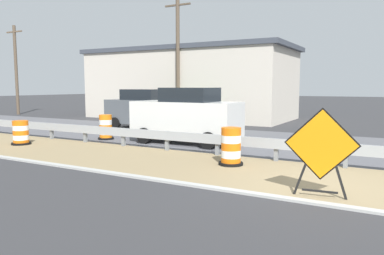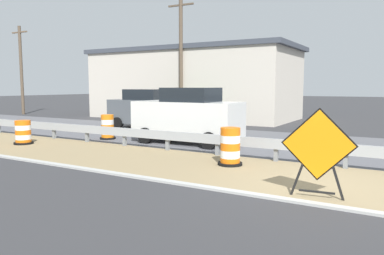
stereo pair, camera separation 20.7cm
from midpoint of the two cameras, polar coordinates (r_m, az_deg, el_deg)
ground_plane at (r=9.11m, az=19.42°, el=-8.75°), size 160.00×160.00×0.00m
median_dirt_strip at (r=9.81m, az=20.23°, el=-7.68°), size 3.88×120.00×0.01m
far_lane_asphalt at (r=15.18m, az=23.81°, el=-2.96°), size 7.14×120.00×0.00m
curb_near_edge at (r=7.88m, az=17.64°, el=-11.02°), size 0.20×120.00×0.11m
guardrail_median at (r=11.34m, az=22.89°, el=-3.28°), size 0.18×54.22×0.71m
warning_sign_diamond at (r=8.15m, az=19.38°, el=-3.06°), size 0.21×1.51×1.89m
traffic_barrel_nearest at (r=11.03m, az=6.38°, el=-3.15°), size 0.72×0.72×1.11m
traffic_barrel_close at (r=16.73m, az=-12.41°, el=-0.08°), size 0.68×0.68×1.07m
traffic_barrel_mid at (r=16.35m, az=-24.01°, el=-0.84°), size 0.74×0.74×0.95m
car_lead_far_lane at (r=15.10m, az=-0.24°, el=1.82°), size 2.04×4.37×2.25m
car_mid_far_lane at (r=20.32m, az=-6.25°, el=2.80°), size 2.12×4.43×2.14m
roadside_shop_near at (r=27.33m, az=0.40°, el=6.73°), size 6.75×14.85×4.97m
utility_pole_near at (r=23.92m, az=-1.45°, el=10.53°), size 0.24×1.80×7.81m
utility_pole_mid at (r=33.77m, az=-24.43°, el=8.17°), size 0.24×1.80×7.13m
bush_roadside at (r=22.11m, az=-0.74°, el=2.27°), size 2.46×2.46×1.49m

